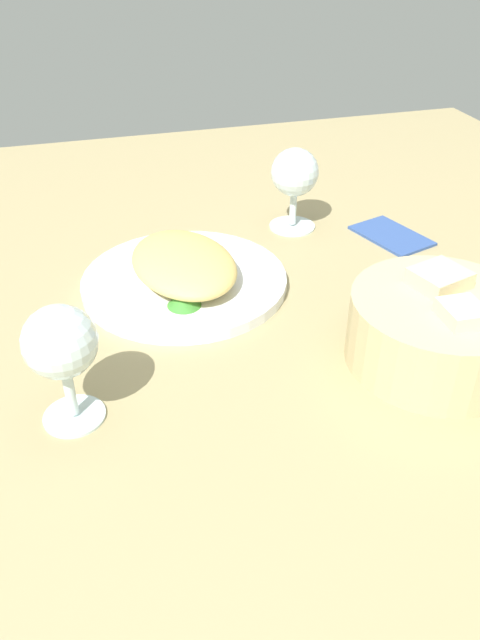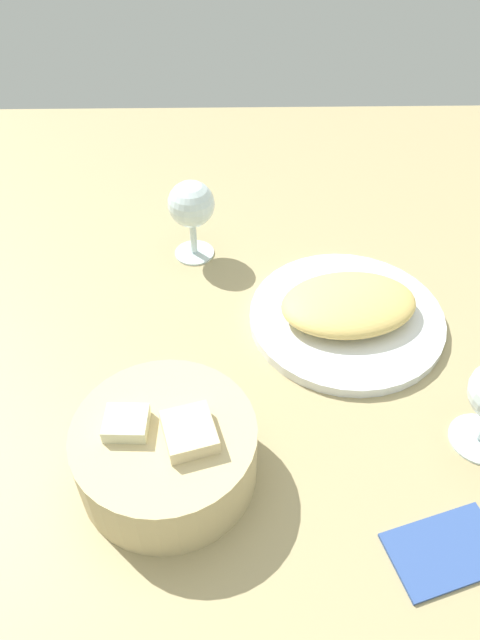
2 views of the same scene
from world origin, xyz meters
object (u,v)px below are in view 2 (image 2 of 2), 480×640
(folded_napkin, at_px, (447,550))
(plate, at_px, (346,318))
(bread_basket, at_px, (167,451))
(wine_glass_near, at_px, (191,208))

(folded_napkin, bearing_deg, plate, -97.60)
(plate, relative_size, bread_basket, 1.37)
(bread_basket, height_order, folded_napkin, bread_basket)
(plate, distance_m, wine_glass_near, 0.27)
(plate, distance_m, bread_basket, 0.31)
(wine_glass_near, relative_size, folded_napkin, 1.11)
(plate, height_order, folded_napkin, plate)
(bread_basket, xyz_separation_m, wine_glass_near, (-0.01, -0.37, 0.04))
(bread_basket, distance_m, wine_glass_near, 0.38)
(plate, bearing_deg, wine_glass_near, -35.93)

